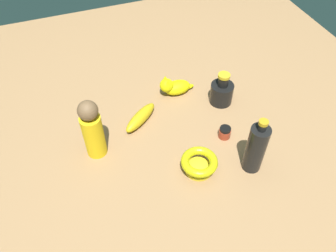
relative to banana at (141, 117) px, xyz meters
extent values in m
plane|color=#936D47|center=(0.07, -0.10, -0.02)|extent=(2.00, 2.00, 0.00)
ellipsoid|color=gold|center=(0.00, 0.00, 0.00)|extent=(0.16, 0.14, 0.05)
cylinder|color=black|center=(0.33, 0.00, 0.02)|extent=(0.09, 0.09, 0.08)
cylinder|color=black|center=(0.33, 0.00, 0.08)|extent=(0.04, 0.04, 0.04)
cylinder|color=gold|center=(0.33, 0.00, 0.11)|extent=(0.05, 0.05, 0.01)
cylinder|color=black|center=(0.29, -0.33, 0.07)|extent=(0.06, 0.06, 0.19)
cylinder|color=black|center=(0.29, -0.33, 0.18)|extent=(0.03, 0.03, 0.03)
cylinder|color=#B38918|center=(0.29, -0.33, 0.19)|extent=(0.03, 0.03, 0.01)
cylinder|color=yellow|center=(-0.19, -0.08, 0.06)|extent=(0.09, 0.09, 0.17)
sphere|color=brown|center=(-0.19, -0.08, 0.18)|extent=(0.07, 0.07, 0.07)
cylinder|color=yellow|center=(0.12, -0.28, -0.02)|extent=(0.09, 0.09, 0.01)
torus|color=#BBB70F|center=(0.12, -0.28, 0.02)|extent=(0.12, 0.12, 0.03)
ellipsoid|color=yellow|center=(0.19, 0.11, 0.00)|extent=(0.11, 0.07, 0.06)
sphere|color=yellow|center=(0.14, 0.11, 0.03)|extent=(0.06, 0.06, 0.06)
cone|color=yellow|center=(0.14, 0.09, 0.05)|extent=(0.03, 0.03, 0.03)
cone|color=yellow|center=(0.14, 0.12, 0.05)|extent=(0.03, 0.03, 0.03)
ellipsoid|color=yellow|center=(0.24, 0.11, -0.01)|extent=(0.05, 0.02, 0.02)
cylinder|color=#99331E|center=(0.26, -0.18, -0.01)|extent=(0.04, 0.04, 0.03)
cylinder|color=#B68714|center=(0.26, -0.18, 0.01)|extent=(0.04, 0.04, 0.00)
cylinder|color=black|center=(0.26, -0.18, 0.02)|extent=(0.04, 0.04, 0.01)
camera|label=1|loc=(-0.21, -0.87, 0.93)|focal=36.62mm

